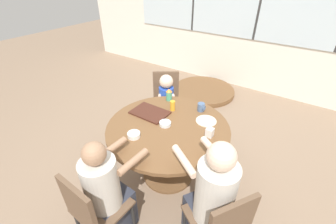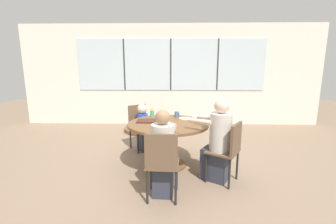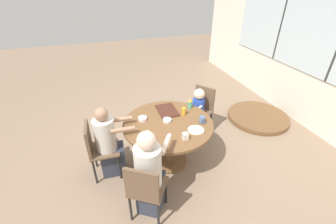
# 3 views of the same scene
# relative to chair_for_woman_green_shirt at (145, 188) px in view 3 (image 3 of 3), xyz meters

# --- Properties ---
(ground_plane) EXTENTS (16.00, 16.00, 0.00)m
(ground_plane) POSITION_rel_chair_for_woman_green_shirt_xyz_m (-0.86, 0.55, -0.53)
(ground_plane) COLOR #8C725B
(dining_table) EXTENTS (1.31, 1.31, 0.73)m
(dining_table) POSITION_rel_chair_for_woman_green_shirt_xyz_m (-0.86, 0.55, 0.05)
(dining_table) COLOR brown
(dining_table) RESTS_ON ground_plane
(chair_for_woman_green_shirt) EXTENTS (0.55, 0.55, 0.88)m
(chair_for_woman_green_shirt) POSITION_rel_chair_for_woman_green_shirt_xyz_m (0.00, 0.00, 0.00)
(chair_for_woman_green_shirt) COLOR brown
(chair_for_woman_green_shirt) RESTS_ON ground_plane
(chair_for_man_blue_shirt) EXTENTS (0.42, 0.42, 0.88)m
(chair_for_man_blue_shirt) POSITION_rel_chair_for_woman_green_shirt_xyz_m (-0.91, -0.47, 0.00)
(chair_for_man_blue_shirt) COLOR brown
(chair_for_man_blue_shirt) RESTS_ON ground_plane
(chair_for_toddler) EXTENTS (0.56, 0.56, 0.88)m
(chair_for_toddler) POSITION_rel_chair_for_woman_green_shirt_xyz_m (-1.46, 1.38, 0.00)
(chair_for_toddler) COLOR brown
(chair_for_toddler) RESTS_ON ground_plane
(person_woman_green_shirt) EXTENTS (0.63, 0.55, 1.20)m
(person_woman_green_shirt) POSITION_rel_chair_for_woman_green_shirt_xyz_m (-0.14, 0.09, 0.02)
(person_woman_green_shirt) COLOR #333847
(person_woman_green_shirt) RESTS_ON ground_plane
(person_man_blue_shirt) EXTENTS (0.33, 0.55, 1.12)m
(person_man_blue_shirt) POSITION_rel_chair_for_woman_green_shirt_xyz_m (-0.90, -0.31, -0.02)
(person_man_blue_shirt) COLOR #333847
(person_man_blue_shirt) RESTS_ON ground_plane
(person_toddler) EXTENTS (0.38, 0.42, 0.92)m
(person_toddler) POSITION_rel_chair_for_woman_green_shirt_xyz_m (-1.37, 1.26, -0.08)
(person_toddler) COLOR #333847
(person_toddler) RESTS_ON ground_plane
(food_tray_dark) EXTENTS (0.41, 0.28, 0.02)m
(food_tray_dark) POSITION_rel_chair_for_woman_green_shirt_xyz_m (-1.18, 0.64, 0.22)
(food_tray_dark) COLOR #472319
(food_tray_dark) RESTS_ON dining_table
(coffee_mug) EXTENTS (0.09, 0.08, 0.10)m
(coffee_mug) POSITION_rel_chair_for_woman_green_shirt_xyz_m (-0.71, 1.02, 0.25)
(coffee_mug) COLOR slate
(coffee_mug) RESTS_ON dining_table
(sippy_cup) EXTENTS (0.08, 0.08, 0.16)m
(sippy_cup) POSITION_rel_chair_for_woman_green_shirt_xyz_m (-1.16, 1.02, 0.29)
(sippy_cup) COLOR #4CA57F
(sippy_cup) RESTS_ON dining_table
(juice_glass) EXTENTS (0.06, 0.06, 0.12)m
(juice_glass) POSITION_rel_chair_for_woman_green_shirt_xyz_m (-1.00, 0.84, 0.27)
(juice_glass) COLOR gold
(juice_glass) RESTS_ON dining_table
(milk_carton_small) EXTENTS (0.07, 0.07, 0.09)m
(milk_carton_small) POSITION_rel_chair_for_woman_green_shirt_xyz_m (-0.43, 0.65, 0.25)
(milk_carton_small) COLOR silver
(milk_carton_small) RESTS_ON dining_table
(bowl_white_shallow) EXTENTS (0.13, 0.13, 0.05)m
(bowl_white_shallow) POSITION_rel_chair_for_woman_green_shirt_xyz_m (-1.05, 0.22, 0.23)
(bowl_white_shallow) COLOR white
(bowl_white_shallow) RESTS_ON dining_table
(bowl_cereal) EXTENTS (0.12, 0.12, 0.04)m
(bowl_cereal) POSITION_rel_chair_for_woman_green_shirt_xyz_m (-0.90, 0.55, 0.23)
(bowl_cereal) COLOR silver
(bowl_cereal) RESTS_ON dining_table
(plate_tortillas) EXTENTS (0.22, 0.22, 0.01)m
(plate_tortillas) POSITION_rel_chair_for_woman_green_shirt_xyz_m (-0.57, 0.86, 0.21)
(plate_tortillas) COLOR beige
(plate_tortillas) RESTS_ON dining_table
(folded_table_stack) EXTENTS (1.22, 1.22, 0.09)m
(folded_table_stack) POSITION_rel_chair_for_woman_green_shirt_xyz_m (-1.45, 2.70, -0.48)
(folded_table_stack) COLOR brown
(folded_table_stack) RESTS_ON ground_plane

